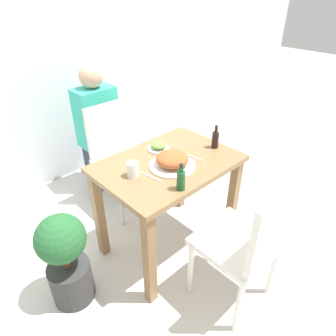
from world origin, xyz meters
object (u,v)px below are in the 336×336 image
object	(u,v)px
food_plate	(172,160)
potted_plant_left	(66,258)
chair_far	(118,152)
side_plate	(158,147)
chair_near	(249,241)
condiment_bottle	(215,139)
drink_cup	(133,170)
sauce_bottle	(181,179)
person_figure	(98,130)

from	to	relation	value
food_plate	potted_plant_left	world-z (taller)	food_plate
chair_far	side_plate	size ratio (longest dim) A/B	6.07
side_plate	chair_near	bearing A→B (deg)	-94.24
chair_far	food_plate	world-z (taller)	chair_far
side_plate	condiment_bottle	size ratio (longest dim) A/B	0.88
chair_far	condiment_bottle	distance (m)	0.87
chair_far	potted_plant_left	distance (m)	1.01
chair_near	drink_cup	xyz separation A→B (m)	(-0.27, 0.68, 0.27)
food_plate	drink_cup	bearing A→B (deg)	161.52
condiment_bottle	food_plate	bearing A→B (deg)	176.70
sauce_bottle	chair_near	bearing A→B (deg)	-68.35
food_plate	chair_near	bearing A→B (deg)	-87.81
chair_near	food_plate	bearing A→B (deg)	-87.81
sauce_bottle	condiment_bottle	world-z (taller)	same
chair_near	side_plate	bearing A→B (deg)	-94.24
potted_plant_left	chair_far	bearing A→B (deg)	35.96
condiment_bottle	person_figure	distance (m)	1.16
chair_near	side_plate	size ratio (longest dim) A/B	6.07
drink_cup	condiment_bottle	distance (m)	0.65
drink_cup	person_figure	xyz separation A→B (m)	(0.37, 1.00, -0.21)
sauce_bottle	food_plate	bearing A→B (deg)	57.29
food_plate	drink_cup	size ratio (longest dim) A/B	3.11
food_plate	person_figure	distance (m)	1.11
chair_far	side_plate	xyz separation A→B (m)	(0.00, -0.51, 0.25)
food_plate	potted_plant_left	distance (m)	0.86
chair_near	potted_plant_left	size ratio (longest dim) A/B	1.39
sauce_bottle	potted_plant_left	size ratio (longest dim) A/B	0.26
sauce_bottle	potted_plant_left	bearing A→B (deg)	149.33
side_plate	potted_plant_left	bearing A→B (deg)	-174.73
chair_far	sauce_bottle	xyz separation A→B (m)	(-0.21, -0.94, 0.29)
drink_cup	potted_plant_left	world-z (taller)	drink_cup
food_plate	drink_cup	distance (m)	0.26
food_plate	potted_plant_left	xyz separation A→B (m)	(-0.73, 0.15, -0.44)
potted_plant_left	person_figure	world-z (taller)	person_figure
sauce_bottle	condiment_bottle	xyz separation A→B (m)	(0.52, 0.18, 0.00)
person_figure	food_plate	bearing A→B (deg)	-96.41
chair_near	side_plate	world-z (taller)	chair_near
chair_near	sauce_bottle	size ratio (longest dim) A/B	5.32
chair_near	chair_far	distance (m)	1.33
chair_near	condiment_bottle	world-z (taller)	condiment_bottle
food_plate	condiment_bottle	world-z (taller)	condiment_bottle
food_plate	drink_cup	world-z (taller)	food_plate
chair_near	food_plate	xyz separation A→B (m)	(-0.02, 0.59, 0.27)
side_plate	food_plate	bearing A→B (deg)	-110.48
chair_near	chair_far	world-z (taller)	same
drink_cup	sauce_bottle	xyz separation A→B (m)	(0.11, -0.29, 0.02)
chair_far	food_plate	xyz separation A→B (m)	(-0.08, -0.74, 0.27)
chair_near	potted_plant_left	distance (m)	1.07
side_plate	condiment_bottle	world-z (taller)	condiment_bottle
chair_near	side_plate	xyz separation A→B (m)	(0.06, 0.82, 0.25)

